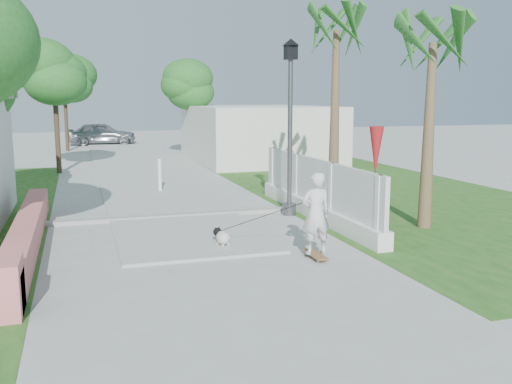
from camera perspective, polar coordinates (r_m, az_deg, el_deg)
name	(u,v)px	position (r m, az deg, el deg)	size (l,w,h in m)	color
ground	(239,296)	(8.87, -1.73, -10.35)	(90.00, 90.00, 0.00)	#B7B7B2
path_strip	(127,160)	(28.28, -12.77, 3.17)	(3.20, 36.00, 0.06)	#B7B7B2
curb	(175,216)	(14.52, -8.15, -2.39)	(6.50, 0.25, 0.10)	#999993
grass_right	(381,192)	(18.75, 12.40, 0.02)	(8.00, 20.00, 0.01)	#20561B
pink_wall	(25,238)	(11.94, -22.06, -4.28)	(0.45, 8.20, 0.80)	#C86D66
lattice_fence	(315,196)	(14.42, 5.91, -0.43)	(0.35, 7.00, 1.50)	white
building_right	(258,134)	(27.36, 0.17, 5.87)	(6.00, 8.00, 2.60)	silver
street_lamp	(290,121)	(14.49, 3.43, 7.14)	(0.44, 0.44, 4.44)	#59595E
bollard	(160,175)	(18.36, -9.60, 1.73)	(0.14, 0.14, 1.09)	white
patio_umbrella	(376,151)	(14.44, 11.91, 4.00)	(0.36, 0.36, 2.30)	#59595E
tree_path_left	(54,76)	(24.04, -19.51, 10.86)	(3.40, 3.40, 5.23)	#4C3826
tree_path_right	(192,87)	(28.55, -6.47, 10.36)	(3.00, 3.00, 4.79)	#4C3826
tree_path_far	(64,83)	(34.03, -18.61, 10.33)	(3.20, 3.20, 5.17)	#4C3826
palm_far	(336,42)	(16.13, 8.04, 14.62)	(1.80, 1.80, 5.30)	brown
palm_near	(433,54)	(13.62, 17.24, 13.03)	(1.80, 1.80, 4.70)	brown
skateboarder	(270,217)	(11.03, 1.40, -2.52)	(1.75, 1.91, 1.64)	olive
dog	(222,237)	(11.58, -3.44, -4.50)	(0.38, 0.56, 0.40)	silver
parked_car	(102,134)	(38.01, -15.17, 5.66)	(1.70, 4.22, 1.44)	#A0A2A7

